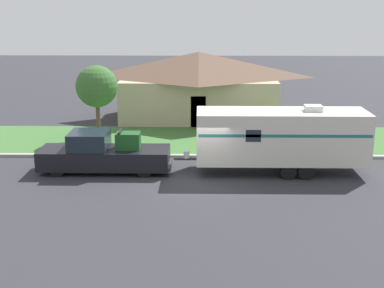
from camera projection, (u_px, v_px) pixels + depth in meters
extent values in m
plane|color=#2D2D33|center=(202.00, 180.00, 24.98)|extent=(120.00, 120.00, 0.00)
cube|color=#999993|center=(202.00, 156.00, 28.59)|extent=(80.00, 0.30, 0.14)
cube|color=#3D6B33|center=(202.00, 140.00, 32.13)|extent=(80.00, 7.00, 0.03)
cube|color=tan|center=(199.00, 98.00, 37.91)|extent=(10.66, 6.04, 2.93)
pyramid|color=brown|center=(199.00, 65.00, 37.30)|extent=(11.51, 6.53, 1.78)
cube|color=#4C3828|center=(198.00, 112.00, 35.12)|extent=(1.00, 0.06, 2.10)
cylinder|color=black|center=(57.00, 168.00, 25.37)|extent=(0.81, 0.28, 0.81)
cylinder|color=black|center=(66.00, 158.00, 27.03)|extent=(0.81, 0.28, 0.81)
cylinder|color=black|center=(144.00, 169.00, 25.30)|extent=(0.81, 0.28, 0.81)
cylinder|color=black|center=(148.00, 158.00, 26.95)|extent=(0.81, 0.28, 0.81)
cube|color=black|center=(77.00, 158.00, 26.11)|extent=(3.55, 2.07, 0.93)
cube|color=#19232D|center=(89.00, 140.00, 25.87)|extent=(1.85, 1.91, 0.83)
cube|color=black|center=(141.00, 158.00, 26.06)|extent=(2.74, 2.07, 0.93)
cube|color=#333333|center=(170.00, 165.00, 26.12)|extent=(0.12, 1.87, 0.20)
cube|color=#194C1E|center=(128.00, 141.00, 25.85)|extent=(1.15, 0.87, 0.80)
cube|color=black|center=(120.00, 131.00, 25.73)|extent=(0.10, 0.96, 0.08)
cylinder|color=black|center=(289.00, 172.00, 24.97)|extent=(0.73, 0.22, 0.73)
cylinder|color=black|center=(282.00, 159.00, 27.06)|extent=(0.73, 0.22, 0.73)
cylinder|color=black|center=(306.00, 172.00, 24.95)|extent=(0.73, 0.22, 0.73)
cylinder|color=black|center=(298.00, 159.00, 27.05)|extent=(0.73, 0.22, 0.73)
cube|color=beige|center=(281.00, 136.00, 25.65)|extent=(8.12, 2.45, 2.45)
cube|color=#1E6660|center=(285.00, 136.00, 24.38)|extent=(7.96, 0.01, 0.14)
cube|color=#383838|center=(185.00, 159.00, 26.03)|extent=(1.11, 0.12, 0.10)
cylinder|color=silver|center=(187.00, 154.00, 25.97)|extent=(0.28, 0.28, 0.36)
cube|color=silver|center=(313.00, 108.00, 25.27)|extent=(0.80, 0.68, 0.28)
cube|color=#19232D|center=(253.00, 136.00, 24.40)|extent=(0.70, 0.01, 0.56)
cylinder|color=brown|center=(256.00, 144.00, 29.18)|extent=(0.09, 0.09, 1.03)
cube|color=silver|center=(257.00, 133.00, 29.02)|extent=(0.48, 0.20, 0.22)
cylinder|color=brown|center=(98.00, 121.00, 31.87)|extent=(0.24, 0.24, 2.33)
sphere|color=#38662D|center=(97.00, 86.00, 31.33)|extent=(2.46, 2.46, 2.46)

